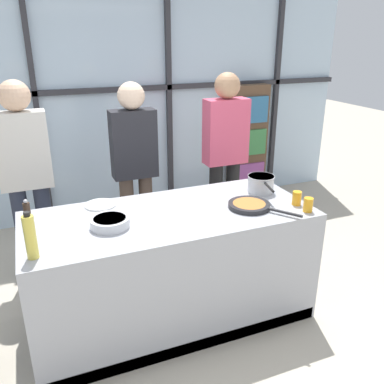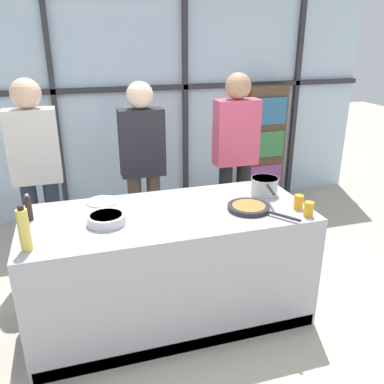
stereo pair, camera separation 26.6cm
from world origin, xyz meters
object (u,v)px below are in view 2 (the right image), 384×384
object	(u,v)px
spectator_far_left	(36,167)
spectator_center_left	(143,161)
oil_bottle	(24,230)
juice_glass_far	(299,202)
frying_pan	(250,207)
spectator_center_right	(236,151)
juice_glass_near	(309,209)
white_plate	(102,202)
pepper_grinder	(29,208)
saucepan	(264,186)
mixing_bowl	(106,219)

from	to	relation	value
spectator_far_left	spectator_center_left	xyz separation A→B (m)	(0.95, 0.00, -0.03)
oil_bottle	juice_glass_far	size ratio (longest dim) A/B	2.74
frying_pan	oil_bottle	xyz separation A→B (m)	(-1.55, -0.16, 0.12)
spectator_center_right	juice_glass_near	size ratio (longest dim) A/B	16.81
spectator_center_right	oil_bottle	size ratio (longest dim) A/B	6.14
white_plate	pepper_grinder	size ratio (longest dim) A/B	1.20
frying_pan	white_plate	world-z (taller)	frying_pan
white_plate	juice_glass_near	distance (m)	1.57
saucepan	juice_glass_far	size ratio (longest dim) A/B	3.76
spectator_far_left	juice_glass_far	world-z (taller)	spectator_far_left
juice_glass_near	saucepan	bearing A→B (deg)	103.61
spectator_far_left	mixing_bowl	xyz separation A→B (m)	(0.50, -1.06, -0.10)
spectator_far_left	spectator_center_left	world-z (taller)	spectator_far_left
spectator_far_left	white_plate	bearing A→B (deg)	127.01
saucepan	mixing_bowl	distance (m)	1.31
spectator_center_right	pepper_grinder	world-z (taller)	spectator_center_right
white_plate	oil_bottle	distance (m)	0.82
pepper_grinder	juice_glass_near	distance (m)	1.99
spectator_center_right	white_plate	xyz separation A→B (m)	(-1.40, -0.67, -0.12)
mixing_bowl	juice_glass_near	xyz separation A→B (m)	(1.41, -0.30, 0.02)
oil_bottle	frying_pan	bearing A→B (deg)	6.06
spectator_center_left	oil_bottle	world-z (taller)	spectator_center_left
juice_glass_near	spectator_far_left	bearing A→B (deg)	144.54
frying_pan	juice_glass_near	size ratio (longest dim) A/B	4.68
spectator_center_right	white_plate	world-z (taller)	spectator_center_right
spectator_far_left	white_plate	size ratio (longest dim) A/B	7.54
mixing_bowl	juice_glass_far	bearing A→B (deg)	-6.32
juice_glass_near	juice_glass_far	xyz separation A→B (m)	(0.00, 0.14, 0.00)
spectator_far_left	spectator_center_right	xyz separation A→B (m)	(1.90, -0.00, -0.01)
oil_bottle	pepper_grinder	bearing A→B (deg)	91.26
saucepan	spectator_center_right	bearing A→B (deg)	82.87
spectator_far_left	mixing_bowl	distance (m)	1.18
white_plate	pepper_grinder	world-z (taller)	pepper_grinder
frying_pan	pepper_grinder	xyz separation A→B (m)	(-1.56, 0.29, 0.07)
spectator_center_left	white_plate	world-z (taller)	spectator_center_left
frying_pan	oil_bottle	size ratio (longest dim) A/B	1.71
saucepan	white_plate	bearing A→B (deg)	170.59
spectator_far_left	spectator_center_right	size ratio (longest dim) A/B	1.00
frying_pan	juice_glass_near	xyz separation A→B (m)	(0.36, -0.22, 0.03)
frying_pan	juice_glass_far	size ratio (longest dim) A/B	4.68
frying_pan	pepper_grinder	bearing A→B (deg)	169.49
frying_pan	mixing_bowl	bearing A→B (deg)	176.05
mixing_bowl	juice_glass_far	distance (m)	1.42
pepper_grinder	juice_glass_far	bearing A→B (deg)	-11.00
spectator_center_right	spectator_far_left	bearing A→B (deg)	0.00
spectator_far_left	saucepan	world-z (taller)	spectator_far_left
spectator_center_left	mixing_bowl	size ratio (longest dim) A/B	6.52
juice_glass_far	frying_pan	bearing A→B (deg)	166.92
spectator_center_right	white_plate	distance (m)	1.55
saucepan	spectator_far_left	bearing A→B (deg)	153.83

